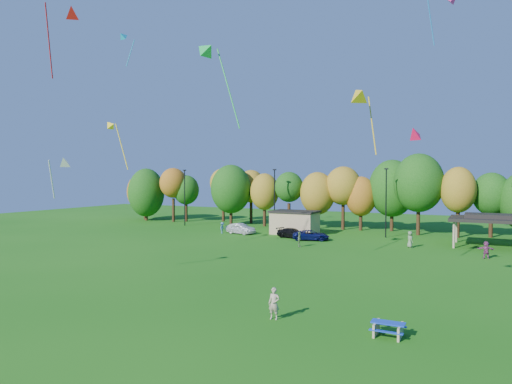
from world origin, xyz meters
The scene contains 22 objects.
ground centered at (0.00, 0.00, 0.00)m, with size 160.00×160.00×0.00m, color #19600F.
tree_line centered at (-1.03, 45.51, 5.91)m, with size 93.57×10.55×11.15m.
lamp_posts centered at (2.00, 40.00, 4.90)m, with size 64.50×0.25×9.09m.
utility_building centered at (-10.00, 38.00, 1.64)m, with size 6.30×4.30×3.25m.
pavilion centered at (14.00, 37.00, 3.23)m, with size 8.20×6.20×3.77m.
picnic_table centered at (9.29, 2.46, 0.41)m, with size 1.65×1.37×0.71m.
kite_flyer centered at (3.04, 2.34, 0.90)m, with size 0.65×0.43×1.79m, color tan.
car_a centered at (-16.85, 34.73, 0.68)m, with size 1.61×4.00×1.36m, color white.
car_b centered at (-16.99, 35.06, 0.71)m, with size 1.51×4.32×1.42m, color #AFB0B5.
car_c centered at (-5.87, 33.17, 0.63)m, with size 2.11×4.57×1.27m, color #0C124C.
car_d centered at (-8.76, 34.12, 0.63)m, with size 1.77×4.35×1.26m, color black.
far_person_0 centered at (13.73, 28.87, 0.85)m, with size 1.58×0.50×1.70m, color #994079.
far_person_1 centered at (6.08, 32.58, 0.93)m, with size 0.91×0.59×1.86m, color #698359.
far_person_2 centered at (-5.24, 27.52, 0.87)m, with size 1.02×0.42×1.74m, color #5F814F.
far_person_4 centered at (-19.34, 34.06, 0.79)m, with size 1.02×0.59×1.58m, color teal.
kite_0 centered at (-14.43, 3.08, 9.10)m, with size 1.50×2.01×3.38m.
kite_1 centered at (4.81, 13.83, 14.22)m, with size 2.52×3.26×5.61m.
kite_5 centered at (9.63, 8.76, 10.70)m, with size 1.25×1.41×1.15m.
kite_7 centered at (-17.77, 6.90, 21.77)m, with size 2.80×3.32×6.36m.
kite_8 centered at (-28.20, 24.65, 25.97)m, with size 1.29×2.69×4.42m.
kite_11 centered at (-20.69, 14.19, 13.16)m, with size 3.08×1.06×5.26m.
kite_12 centered at (-6.82, 10.36, 18.13)m, with size 4.35×1.81×7.41m.
Camera 1 is at (13.53, -20.75, 8.05)m, focal length 32.00 mm.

